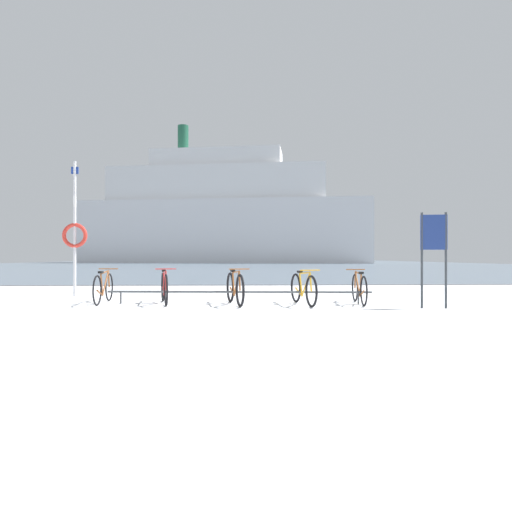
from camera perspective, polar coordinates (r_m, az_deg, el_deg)
name	(u,v)px	position (r m, az deg, el deg)	size (l,w,h in m)	color
ground	(242,265)	(61.10, -1.80, -1.15)	(80.00, 132.00, 0.08)	white
bike_rack	(239,292)	(10.40, -2.25, -4.67)	(6.16, 0.47, 0.31)	#4C5156
bicycle_0	(104,288)	(11.15, -18.95, -3.85)	(0.46, 1.79, 0.81)	black
bicycle_1	(164,288)	(10.64, -11.66, -3.98)	(0.56, 1.73, 0.84)	black
bicycle_2	(235,288)	(10.25, -2.72, -4.13)	(0.55, 1.75, 0.84)	black
bicycle_3	(303,289)	(10.26, 6.07, -4.18)	(0.51, 1.78, 0.82)	black
bicycle_4	(359,288)	(10.70, 13.07, -4.04)	(0.46, 1.73, 0.80)	black
info_sign	(434,243)	(10.24, 21.83, 1.56)	(0.55, 0.13, 2.05)	#33383D
rescue_post	(75,231)	(13.48, -22.21, 2.93)	(0.70, 0.11, 3.78)	silver
ferry_ship	(222,216)	(79.97, -4.34, 5.09)	(51.80, 18.53, 24.79)	white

